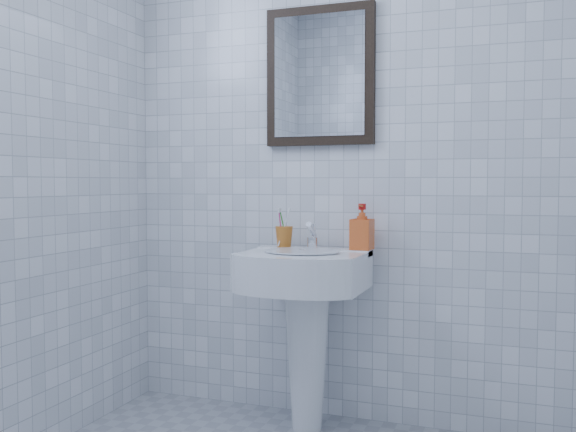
% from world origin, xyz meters
% --- Properties ---
extents(wall_back, '(2.20, 0.02, 2.50)m').
position_xyz_m(wall_back, '(0.00, 1.20, 1.25)').
color(wall_back, white).
rests_on(wall_back, ground).
extents(washbasin, '(0.51, 0.37, 0.79)m').
position_xyz_m(washbasin, '(-0.18, 0.98, 0.53)').
color(washbasin, white).
rests_on(washbasin, ground).
extents(faucet, '(0.05, 0.11, 0.12)m').
position_xyz_m(faucet, '(-0.18, 1.08, 0.83)').
color(faucet, silver).
rests_on(faucet, washbasin).
extents(toothbrush_cup, '(0.09, 0.09, 0.09)m').
position_xyz_m(toothbrush_cup, '(-0.31, 1.08, 0.83)').
color(toothbrush_cup, '#BC651F').
rests_on(toothbrush_cup, washbasin).
extents(soap_dispenser, '(0.09, 0.10, 0.20)m').
position_xyz_m(soap_dispenser, '(0.04, 1.10, 0.88)').
color(soap_dispenser, red).
rests_on(soap_dispenser, washbasin).
extents(wall_mirror, '(0.50, 0.04, 0.62)m').
position_xyz_m(wall_mirror, '(-0.18, 1.18, 1.55)').
color(wall_mirror, black).
rests_on(wall_mirror, wall_back).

